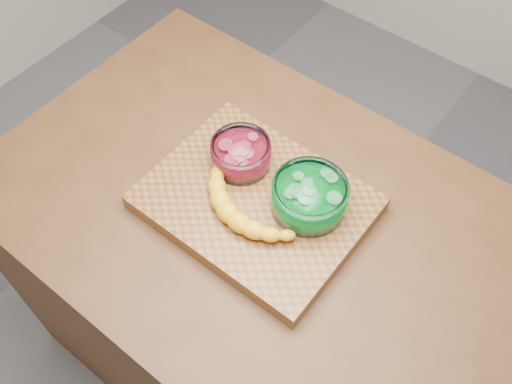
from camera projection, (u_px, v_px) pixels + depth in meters
The scene contains 6 objects.
ground at pixel (256, 351), 1.97m from camera, with size 3.50×3.50×0.00m, color #5C5C61.
counter at pixel (256, 296), 1.60m from camera, with size 1.20×0.80×0.90m, color #4E2E17.
cutting_board at pixel (256, 203), 1.22m from camera, with size 0.45×0.35×0.04m, color brown.
bowl_red at pixel (241, 154), 1.23m from camera, with size 0.13×0.13×0.06m.
bowl_green at pixel (309, 197), 1.16m from camera, with size 0.15×0.15×0.07m.
banana at pixel (248, 202), 1.17m from camera, with size 0.28×0.16×0.04m, color gold, non-canonical shape.
Camera 1 is at (0.42, -0.54, 1.93)m, focal length 40.00 mm.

